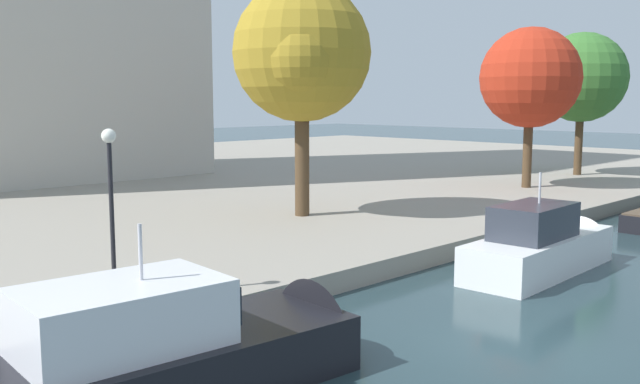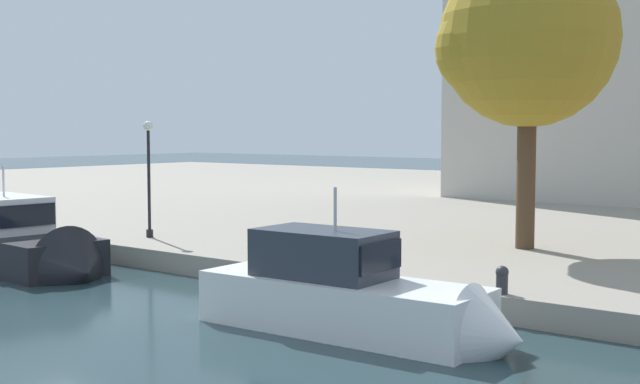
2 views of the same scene
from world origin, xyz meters
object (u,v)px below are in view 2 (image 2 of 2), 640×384
(motor_yacht_1, at_px, (16,249))
(lamp_post, at_px, (149,169))
(mooring_bollard_1, at_px, (45,223))
(mooring_bollard_0, at_px, (502,279))
(motor_yacht_2, at_px, (358,305))
(tree_2, at_px, (526,37))

(motor_yacht_1, height_order, lamp_post, lamp_post)
(mooring_bollard_1, bearing_deg, lamp_post, 22.38)
(mooring_bollard_0, bearing_deg, motor_yacht_1, -169.83)
(motor_yacht_2, distance_m, mooring_bollard_1, 18.16)
(motor_yacht_1, relative_size, mooring_bollard_0, 13.34)
(lamp_post, relative_size, tree_2, 0.43)
(mooring_bollard_0, bearing_deg, tree_2, 111.06)
(tree_2, bearing_deg, motor_yacht_2, -85.14)
(mooring_bollard_0, height_order, tree_2, tree_2)
(motor_yacht_2, xyz_separation_m, lamp_post, (-13.56, 5.21, 2.62))
(motor_yacht_1, height_order, tree_2, tree_2)
(lamp_post, bearing_deg, motor_yacht_1, -104.39)
(motor_yacht_1, xyz_separation_m, mooring_bollard_1, (-3.02, 3.15, 0.42))
(motor_yacht_1, height_order, mooring_bollard_1, motor_yacht_1)
(lamp_post, distance_m, tree_2, 14.69)
(motor_yacht_2, xyz_separation_m, mooring_bollard_0, (2.06, 3.33, 0.37))
(motor_yacht_1, bearing_deg, lamp_post, 80.51)
(mooring_bollard_0, bearing_deg, motor_yacht_2, -121.80)
(mooring_bollard_0, height_order, lamp_post, lamp_post)
(tree_2, bearing_deg, lamp_post, -154.77)
(motor_yacht_1, relative_size, lamp_post, 2.15)
(motor_yacht_1, distance_m, motor_yacht_2, 14.82)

